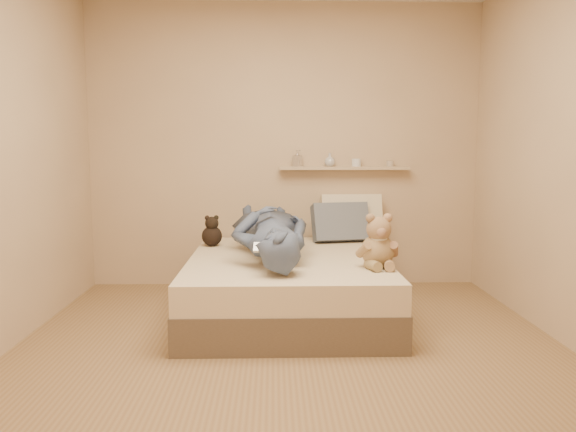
{
  "coord_description": "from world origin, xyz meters",
  "views": [
    {
      "loc": [
        -0.1,
        -3.34,
        1.29
      ],
      "look_at": [
        0.0,
        0.65,
        0.8
      ],
      "focal_mm": 35.0,
      "sensor_mm": 36.0,
      "label": 1
    }
  ],
  "objects_px": {
    "teddy_bear": "(378,245)",
    "dark_plush": "(212,233)",
    "bed": "(287,285)",
    "pillow_cream": "(351,217)",
    "wall_shelf": "(344,168)",
    "game_console": "(267,247)",
    "person": "(270,230)",
    "pillow_grey": "(340,223)"
  },
  "relations": [
    {
      "from": "teddy_bear",
      "to": "dark_plush",
      "type": "distance_m",
      "value": 1.55
    },
    {
      "from": "bed",
      "to": "dark_plush",
      "type": "xyz_separation_m",
      "value": [
        -0.63,
        0.48,
        0.34
      ]
    },
    {
      "from": "pillow_cream",
      "to": "wall_shelf",
      "type": "relative_size",
      "value": 0.46
    },
    {
      "from": "dark_plush",
      "to": "bed",
      "type": "bearing_deg",
      "value": -37.32
    },
    {
      "from": "dark_plush",
      "to": "game_console",
      "type": "bearing_deg",
      "value": -64.08
    },
    {
      "from": "pillow_cream",
      "to": "wall_shelf",
      "type": "distance_m",
      "value": 0.46
    },
    {
      "from": "pillow_cream",
      "to": "person",
      "type": "distance_m",
      "value": 1.09
    },
    {
      "from": "game_console",
      "to": "pillow_cream",
      "type": "distance_m",
      "value": 1.54
    },
    {
      "from": "pillow_cream",
      "to": "pillow_grey",
      "type": "relative_size",
      "value": 1.1
    },
    {
      "from": "bed",
      "to": "pillow_cream",
      "type": "xyz_separation_m",
      "value": [
        0.61,
        0.83,
        0.43
      ]
    },
    {
      "from": "bed",
      "to": "teddy_bear",
      "type": "bearing_deg",
      "value": -33.94
    },
    {
      "from": "teddy_bear",
      "to": "dark_plush",
      "type": "xyz_separation_m",
      "value": [
        -1.26,
        0.9,
        -0.04
      ]
    },
    {
      "from": "pillow_grey",
      "to": "wall_shelf",
      "type": "distance_m",
      "value": 0.53
    },
    {
      "from": "bed",
      "to": "pillow_grey",
      "type": "xyz_separation_m",
      "value": [
        0.49,
        0.69,
        0.4
      ]
    },
    {
      "from": "wall_shelf",
      "to": "pillow_grey",
      "type": "bearing_deg",
      "value": -104.18
    },
    {
      "from": "dark_plush",
      "to": "pillow_grey",
      "type": "height_order",
      "value": "pillow_grey"
    },
    {
      "from": "dark_plush",
      "to": "pillow_grey",
      "type": "xyz_separation_m",
      "value": [
        1.13,
        0.21,
        0.06
      ]
    },
    {
      "from": "bed",
      "to": "teddy_bear",
      "type": "height_order",
      "value": "teddy_bear"
    },
    {
      "from": "bed",
      "to": "teddy_bear",
      "type": "distance_m",
      "value": 0.85
    },
    {
      "from": "bed",
      "to": "wall_shelf",
      "type": "xyz_separation_m",
      "value": [
        0.55,
        0.91,
        0.88
      ]
    },
    {
      "from": "wall_shelf",
      "to": "teddy_bear",
      "type": "bearing_deg",
      "value": -86.64
    },
    {
      "from": "dark_plush",
      "to": "pillow_cream",
      "type": "height_order",
      "value": "pillow_cream"
    },
    {
      "from": "person",
      "to": "wall_shelf",
      "type": "height_order",
      "value": "wall_shelf"
    },
    {
      "from": "person",
      "to": "wall_shelf",
      "type": "relative_size",
      "value": 1.38
    },
    {
      "from": "game_console",
      "to": "pillow_grey",
      "type": "bearing_deg",
      "value": 61.9
    },
    {
      "from": "teddy_bear",
      "to": "wall_shelf",
      "type": "relative_size",
      "value": 0.32
    },
    {
      "from": "pillow_grey",
      "to": "wall_shelf",
      "type": "bearing_deg",
      "value": 75.82
    },
    {
      "from": "pillow_grey",
      "to": "person",
      "type": "xyz_separation_m",
      "value": [
        -0.63,
        -0.65,
        0.03
      ]
    },
    {
      "from": "teddy_bear",
      "to": "pillow_grey",
      "type": "distance_m",
      "value": 1.12
    },
    {
      "from": "pillow_cream",
      "to": "wall_shelf",
      "type": "xyz_separation_m",
      "value": [
        -0.06,
        0.08,
        0.45
      ]
    },
    {
      "from": "pillow_cream",
      "to": "bed",
      "type": "bearing_deg",
      "value": -126.35
    },
    {
      "from": "teddy_bear",
      "to": "pillow_grey",
      "type": "xyz_separation_m",
      "value": [
        -0.13,
        1.11,
        0.01
      ]
    },
    {
      "from": "teddy_bear",
      "to": "person",
      "type": "distance_m",
      "value": 0.89
    },
    {
      "from": "pillow_cream",
      "to": "pillow_grey",
      "type": "distance_m",
      "value": 0.18
    },
    {
      "from": "teddy_bear",
      "to": "dark_plush",
      "type": "height_order",
      "value": "teddy_bear"
    },
    {
      "from": "dark_plush",
      "to": "person",
      "type": "relative_size",
      "value": 0.16
    },
    {
      "from": "game_console",
      "to": "pillow_grey",
      "type": "height_order",
      "value": "pillow_grey"
    },
    {
      "from": "teddy_bear",
      "to": "person",
      "type": "bearing_deg",
      "value": 148.69
    },
    {
      "from": "person",
      "to": "pillow_grey",
      "type": "bearing_deg",
      "value": -139.0
    },
    {
      "from": "game_console",
      "to": "teddy_bear",
      "type": "distance_m",
      "value": 0.78
    },
    {
      "from": "bed",
      "to": "person",
      "type": "distance_m",
      "value": 0.45
    },
    {
      "from": "game_console",
      "to": "dark_plush",
      "type": "bearing_deg",
      "value": 115.92
    }
  ]
}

